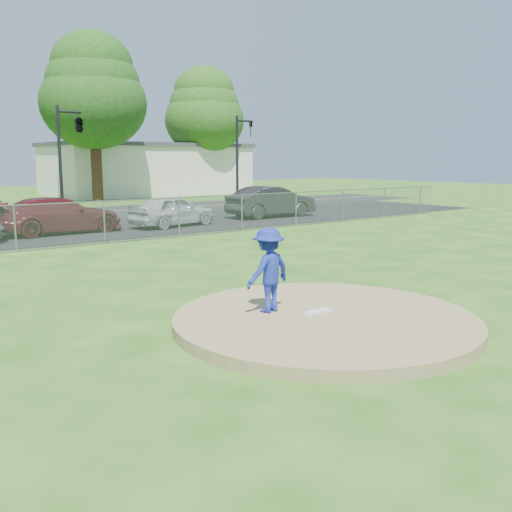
# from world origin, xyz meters

# --- Properties ---
(ground) EXTENTS (120.00, 120.00, 0.00)m
(ground) POSITION_xyz_m (0.00, 10.00, 0.00)
(ground) COLOR #255512
(ground) RESTS_ON ground
(pitchers_mound) EXTENTS (5.40, 5.40, 0.20)m
(pitchers_mound) POSITION_xyz_m (0.00, 0.00, 0.10)
(pitchers_mound) COLOR #8E784E
(pitchers_mound) RESTS_ON ground
(pitching_rubber) EXTENTS (0.60, 0.15, 0.04)m
(pitching_rubber) POSITION_xyz_m (0.00, 0.20, 0.22)
(pitching_rubber) COLOR white
(pitching_rubber) RESTS_ON pitchers_mound
(chain_link_fence) EXTENTS (40.00, 0.06, 1.50)m
(chain_link_fence) POSITION_xyz_m (0.00, 12.00, 0.75)
(chain_link_fence) COLOR gray
(chain_link_fence) RESTS_ON ground
(parking_lot) EXTENTS (50.00, 8.00, 0.01)m
(parking_lot) POSITION_xyz_m (0.00, 16.50, 0.01)
(parking_lot) COLOR black
(parking_lot) RESTS_ON ground
(commercial_building) EXTENTS (16.40, 9.40, 4.30)m
(commercial_building) POSITION_xyz_m (16.00, 38.00, 2.16)
(commercial_building) COLOR beige
(commercial_building) RESTS_ON ground
(tree_right) EXTENTS (7.28, 7.28, 11.63)m
(tree_right) POSITION_xyz_m (9.00, 32.00, 7.65)
(tree_right) COLOR #392115
(tree_right) RESTS_ON ground
(tree_far_right) EXTENTS (6.72, 6.72, 10.74)m
(tree_far_right) POSITION_xyz_m (20.00, 35.00, 7.06)
(tree_far_right) COLOR #372014
(tree_far_right) RESTS_ON ground
(traffic_signal_center) EXTENTS (1.42, 2.48, 5.60)m
(traffic_signal_center) POSITION_xyz_m (3.97, 22.00, 4.61)
(traffic_signal_center) COLOR black
(traffic_signal_center) RESTS_ON ground
(traffic_signal_right) EXTENTS (1.28, 0.20, 5.60)m
(traffic_signal_right) POSITION_xyz_m (14.24, 22.00, 3.36)
(traffic_signal_right) COLOR black
(traffic_signal_right) RESTS_ON ground
(pitcher) EXTENTS (1.06, 0.71, 1.53)m
(pitcher) POSITION_xyz_m (-0.63, 0.82, 0.97)
(pitcher) COLOR navy
(pitcher) RESTS_ON pitchers_mound
(parked_car_darkred) EXTENTS (5.06, 2.17, 1.45)m
(parked_car_darkred) POSITION_xyz_m (0.72, 15.83, 0.74)
(parked_car_darkred) COLOR #5A161C
(parked_car_darkred) RESTS_ON parking_lot
(parked_car_pearl) EXTENTS (4.27, 2.37, 1.37)m
(parked_car_pearl) POSITION_xyz_m (5.54, 15.21, 0.70)
(parked_car_pearl) COLOR silver
(parked_car_pearl) RESTS_ON parking_lot
(parked_car_charcoal) EXTENTS (4.82, 1.72, 1.58)m
(parked_car_charcoal) POSITION_xyz_m (11.67, 15.78, 0.80)
(parked_car_charcoal) COLOR black
(parked_car_charcoal) RESTS_ON parking_lot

